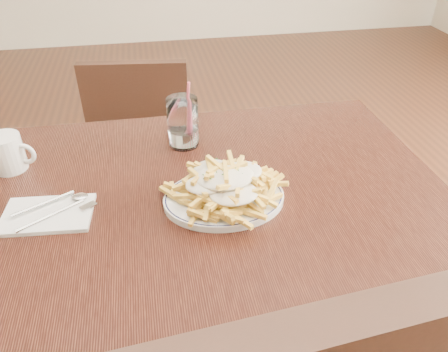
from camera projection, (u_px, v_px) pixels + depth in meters
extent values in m
cube|color=black|center=(191.00, 200.00, 1.02)|extent=(1.20, 0.80, 0.04)
cylinder|color=black|center=(16.00, 244.00, 1.43)|extent=(0.05, 0.05, 0.71)
cylinder|color=black|center=(333.00, 206.00, 1.59)|extent=(0.05, 0.05, 0.71)
cube|color=black|center=(148.00, 145.00, 1.88)|extent=(0.42, 0.42, 0.04)
cube|color=black|center=(138.00, 117.00, 1.61)|extent=(0.38, 0.08, 0.42)
cylinder|color=black|center=(188.00, 163.00, 2.14)|extent=(0.03, 0.03, 0.37)
cylinder|color=black|center=(121.00, 165.00, 2.12)|extent=(0.03, 0.03, 0.37)
cylinder|color=black|center=(187.00, 204.00, 1.88)|extent=(0.03, 0.03, 0.37)
cylinder|color=black|center=(111.00, 207.00, 1.86)|extent=(0.03, 0.03, 0.37)
torus|color=black|center=(224.00, 197.00, 0.97)|extent=(0.30, 0.30, 0.01)
ellipsoid|color=white|center=(224.00, 175.00, 0.94)|extent=(0.22, 0.20, 0.03)
cube|color=silver|center=(48.00, 214.00, 0.93)|extent=(0.20, 0.14, 0.01)
cylinder|color=white|center=(183.00, 122.00, 1.15)|extent=(0.08, 0.08, 0.13)
cylinder|color=white|center=(184.00, 136.00, 1.17)|extent=(0.07, 0.07, 0.04)
cylinder|color=#ED5A71|center=(187.00, 111.00, 1.14)|extent=(0.02, 0.04, 0.17)
cylinder|color=white|center=(7.00, 153.00, 1.06)|extent=(0.08, 0.08, 0.09)
torus|color=white|center=(25.00, 154.00, 1.06)|extent=(0.06, 0.03, 0.06)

